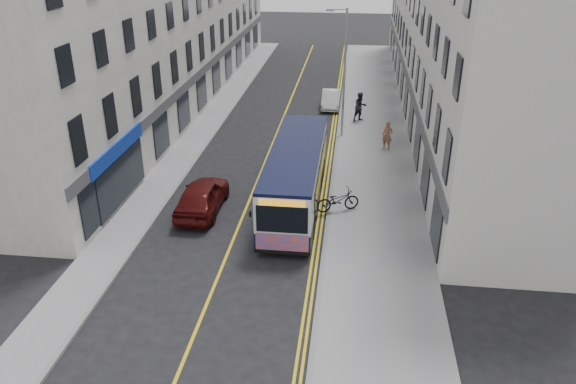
% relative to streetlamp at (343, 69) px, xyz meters
% --- Properties ---
extents(ground, '(140.00, 140.00, 0.00)m').
position_rel_streetlamp_xyz_m(ground, '(-4.17, -14.00, -4.38)').
color(ground, black).
rests_on(ground, ground).
extents(pavement_east, '(4.50, 64.00, 0.12)m').
position_rel_streetlamp_xyz_m(pavement_east, '(2.08, -2.00, -4.32)').
color(pavement_east, gray).
rests_on(pavement_east, ground).
extents(pavement_west, '(2.00, 64.00, 0.12)m').
position_rel_streetlamp_xyz_m(pavement_west, '(-9.17, -2.00, -4.32)').
color(pavement_west, gray).
rests_on(pavement_west, ground).
extents(kerb_east, '(0.18, 64.00, 0.13)m').
position_rel_streetlamp_xyz_m(kerb_east, '(-0.17, -2.00, -4.32)').
color(kerb_east, slate).
rests_on(kerb_east, ground).
extents(kerb_west, '(0.18, 64.00, 0.13)m').
position_rel_streetlamp_xyz_m(kerb_west, '(-8.17, -2.00, -4.32)').
color(kerb_west, slate).
rests_on(kerb_west, ground).
extents(road_centre_line, '(0.12, 64.00, 0.01)m').
position_rel_streetlamp_xyz_m(road_centre_line, '(-4.17, -2.00, -4.38)').
color(road_centre_line, gold).
rests_on(road_centre_line, ground).
extents(road_dbl_yellow_inner, '(0.10, 64.00, 0.01)m').
position_rel_streetlamp_xyz_m(road_dbl_yellow_inner, '(-0.62, -2.00, -4.38)').
color(road_dbl_yellow_inner, gold).
rests_on(road_dbl_yellow_inner, ground).
extents(road_dbl_yellow_outer, '(0.10, 64.00, 0.01)m').
position_rel_streetlamp_xyz_m(road_dbl_yellow_outer, '(-0.42, -2.00, -4.38)').
color(road_dbl_yellow_outer, gold).
rests_on(road_dbl_yellow_outer, ground).
extents(terrace_east, '(6.00, 46.00, 13.00)m').
position_rel_streetlamp_xyz_m(terrace_east, '(7.33, 7.00, 2.12)').
color(terrace_east, silver).
rests_on(terrace_east, ground).
extents(terrace_west, '(6.00, 46.00, 13.00)m').
position_rel_streetlamp_xyz_m(terrace_west, '(-13.17, 7.00, 2.12)').
color(terrace_west, silver).
rests_on(terrace_west, ground).
extents(streetlamp, '(1.32, 0.18, 8.00)m').
position_rel_streetlamp_xyz_m(streetlamp, '(0.00, 0.00, 0.00)').
color(streetlamp, '#9DA0A5').
rests_on(streetlamp, ground).
extents(city_bus, '(2.38, 10.16, 2.95)m').
position_rel_streetlamp_xyz_m(city_bus, '(-1.84, -9.97, -2.77)').
color(city_bus, black).
rests_on(city_bus, ground).
extents(bicycle, '(2.21, 1.47, 1.10)m').
position_rel_streetlamp_xyz_m(bicycle, '(0.23, -10.60, -3.71)').
color(bicycle, black).
rests_on(bicycle, pavement_east).
extents(pedestrian_near, '(0.71, 0.56, 1.70)m').
position_rel_streetlamp_xyz_m(pedestrian_near, '(2.85, -2.11, -3.41)').
color(pedestrian_near, brown).
rests_on(pedestrian_near, pavement_east).
extents(pedestrian_far, '(1.22, 1.16, 1.99)m').
position_rel_streetlamp_xyz_m(pedestrian_far, '(1.21, 3.08, -3.27)').
color(pedestrian_far, black).
rests_on(pedestrian_far, pavement_east).
extents(car_white, '(1.34, 3.74, 1.23)m').
position_rel_streetlamp_xyz_m(car_white, '(-0.97, 6.44, -3.77)').
color(car_white, silver).
rests_on(car_white, ground).
extents(car_maroon, '(1.88, 4.60, 1.56)m').
position_rel_streetlamp_xyz_m(car_maroon, '(-6.17, -11.15, -3.60)').
color(car_maroon, '#480C0C').
rests_on(car_maroon, ground).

